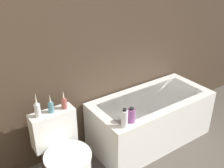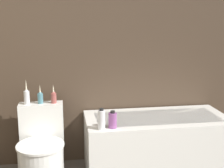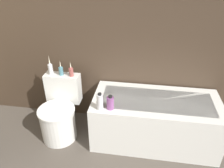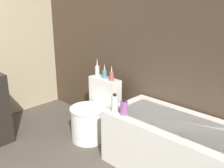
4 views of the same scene
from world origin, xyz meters
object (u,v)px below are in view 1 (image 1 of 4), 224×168
object	(u,v)px
shampoo_bottle_short	(131,115)
toilet	(65,161)
shampoo_bottle_tall	(124,118)
vase_bronze	(64,102)
vase_gold	(37,109)
vase_silver	(51,106)
bathtub	(151,119)

from	to	relation	value
shampoo_bottle_short	toilet	bearing A→B (deg)	166.38
shampoo_bottle_tall	toilet	bearing A→B (deg)	161.60
vase_bronze	shampoo_bottle_short	size ratio (longest dim) A/B	1.18
toilet	shampoo_bottle_short	distance (m)	0.74
toilet	vase_bronze	xyz separation A→B (m)	(0.13, 0.20, 0.49)
vase_gold	shampoo_bottle_short	distance (m)	0.86
toilet	vase_gold	world-z (taller)	vase_gold
vase_gold	vase_silver	bearing A→B (deg)	1.65
vase_bronze	shampoo_bottle_tall	xyz separation A→B (m)	(0.41, -0.38, -0.12)
bathtub	vase_gold	size ratio (longest dim) A/B	5.87
vase_gold	shampoo_bottle_tall	size ratio (longest dim) A/B	1.24
shampoo_bottle_short	vase_silver	bearing A→B (deg)	150.47
bathtub	toilet	world-z (taller)	toilet
shampoo_bottle_short	vase_bronze	bearing A→B (deg)	145.39
vase_gold	vase_silver	distance (m)	0.13
vase_silver	shampoo_bottle_tall	distance (m)	0.68
shampoo_bottle_tall	vase_gold	bearing A→B (deg)	150.00
bathtub	shampoo_bottle_tall	bearing A→B (deg)	-156.40
bathtub	vase_silver	xyz separation A→B (m)	(-1.12, 0.13, 0.49)
vase_silver	shampoo_bottle_short	xyz separation A→B (m)	(0.64, -0.36, -0.14)
vase_silver	shampoo_bottle_tall	xyz separation A→B (m)	(0.54, -0.39, -0.12)
bathtub	vase_gold	xyz separation A→B (m)	(-1.25, 0.13, 0.51)
bathtub	vase_bronze	size ratio (longest dim) A/B	7.57
vase_bronze	shampoo_bottle_tall	bearing A→B (deg)	-42.55
vase_gold	vase_silver	size ratio (longest dim) A/B	1.30
vase_bronze	bathtub	bearing A→B (deg)	-7.28
vase_bronze	shampoo_bottle_tall	distance (m)	0.58
vase_silver	vase_bronze	xyz separation A→B (m)	(0.13, -0.01, 0.00)
shampoo_bottle_tall	bathtub	bearing A→B (deg)	23.60
bathtub	shampoo_bottle_short	size ratio (longest dim) A/B	8.95
bathtub	toilet	size ratio (longest dim) A/B	1.96
toilet	vase_bronze	distance (m)	0.54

